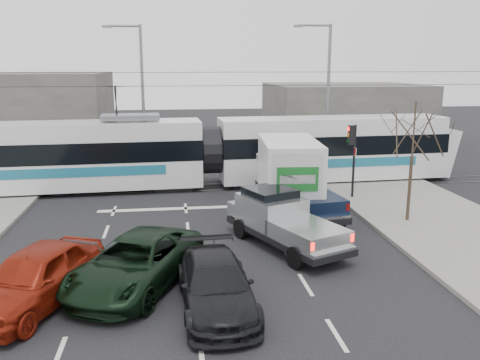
{
  "coord_description": "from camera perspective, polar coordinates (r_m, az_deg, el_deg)",
  "views": [
    {
      "loc": [
        -2.22,
        -17.07,
        6.61
      ],
      "look_at": [
        0.58,
        3.78,
        1.8
      ],
      "focal_mm": 38.0,
      "sensor_mm": 36.0,
      "label": 1
    }
  ],
  "objects": [
    {
      "name": "dark_car",
      "position": [
        14.23,
        -2.71,
        -11.7
      ],
      "size": [
        2.13,
        4.84,
        1.38
      ],
      "primitive_type": "imported",
      "rotation": [
        0.0,
        0.0,
        0.04
      ],
      "color": "black",
      "rests_on": "ground"
    },
    {
      "name": "green_car",
      "position": [
        15.84,
        -11.6,
        -9.05
      ],
      "size": [
        4.61,
        6.06,
        1.53
      ],
      "primitive_type": "imported",
      "rotation": [
        0.0,
        0.0,
        -0.43
      ],
      "color": "black",
      "rests_on": "ground"
    },
    {
      "name": "tram",
      "position": [
        27.85,
        -3.46,
        3.22
      ],
      "size": [
        26.99,
        3.97,
        5.49
      ],
      "rotation": [
        0.0,
        0.0,
        0.05
      ],
      "color": "white",
      "rests_on": "ground"
    },
    {
      "name": "street_lamp_far",
      "position": [
        33.16,
        -11.21,
        10.05
      ],
      "size": [
        2.38,
        0.25,
        9.0
      ],
      "color": "slate",
      "rests_on": "ground"
    },
    {
      "name": "silver_pickup",
      "position": [
        18.94,
        4.58,
        -4.38
      ],
      "size": [
        3.92,
        5.85,
        2.02
      ],
      "rotation": [
        0.0,
        0.0,
        0.4
      ],
      "color": "black",
      "rests_on": "ground"
    },
    {
      "name": "bare_tree",
      "position": [
        22.08,
        18.92,
        4.85
      ],
      "size": [
        2.4,
        2.4,
        5.0
      ],
      "color": "#47382B",
      "rests_on": "ground"
    },
    {
      "name": "traffic_signal",
      "position": [
        25.42,
        12.48,
        3.81
      ],
      "size": [
        0.44,
        0.44,
        3.6
      ],
      "color": "black",
      "rests_on": "ground"
    },
    {
      "name": "building_left",
      "position": [
        40.97,
        -24.5,
        6.67
      ],
      "size": [
        14.0,
        10.0,
        6.0
      ],
      "primitive_type": "cube",
      "color": "slate",
      "rests_on": "ground"
    },
    {
      "name": "catenary",
      "position": [
        27.3,
        -2.96,
        7.12
      ],
      "size": [
        60.0,
        0.2,
        7.0
      ],
      "color": "black",
      "rests_on": "ground"
    },
    {
      "name": "sidewalk_right",
      "position": [
        21.45,
        24.52,
        -6.07
      ],
      "size": [
        6.0,
        60.0,
        0.15
      ],
      "primitive_type": "cube",
      "color": "gray",
      "rests_on": "ground"
    },
    {
      "name": "box_truck",
      "position": [
        22.92,
        5.31,
        0.42
      ],
      "size": [
        2.93,
        7.01,
        3.42
      ],
      "rotation": [
        0.0,
        0.0,
        -0.09
      ],
      "color": "black",
      "rests_on": "ground"
    },
    {
      "name": "navy_pickup",
      "position": [
        22.53,
        6.68,
        -1.3
      ],
      "size": [
        2.73,
        5.66,
        2.29
      ],
      "rotation": [
        0.0,
        0.0,
        0.14
      ],
      "color": "black",
      "rests_on": "ground"
    },
    {
      "name": "building_right",
      "position": [
        43.66,
        11.49,
        7.22
      ],
      "size": [
        12.0,
        10.0,
        5.0
      ],
      "primitive_type": "cube",
      "color": "slate",
      "rests_on": "ground"
    },
    {
      "name": "street_lamp_near",
      "position": [
        32.53,
        9.55,
        10.06
      ],
      "size": [
        2.38,
        0.25,
        9.0
      ],
      "color": "slate",
      "rests_on": "ground"
    },
    {
      "name": "rails",
      "position": [
        27.95,
        -2.87,
        -0.8
      ],
      "size": [
        60.0,
        1.6,
        0.03
      ],
      "primitive_type": "cube",
      "color": "#33302D",
      "rests_on": "ground"
    },
    {
      "name": "ground",
      "position": [
        18.44,
        -0.22,
        -8.13
      ],
      "size": [
        120.0,
        120.0,
        0.0
      ],
      "primitive_type": "plane",
      "color": "black",
      "rests_on": "ground"
    },
    {
      "name": "red_car",
      "position": [
        15.43,
        -22.0,
        -10.07
      ],
      "size": [
        3.76,
        5.32,
        1.68
      ],
      "primitive_type": "imported",
      "rotation": [
        0.0,
        0.0,
        -0.4
      ],
      "color": "maroon",
      "rests_on": "ground"
    }
  ]
}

